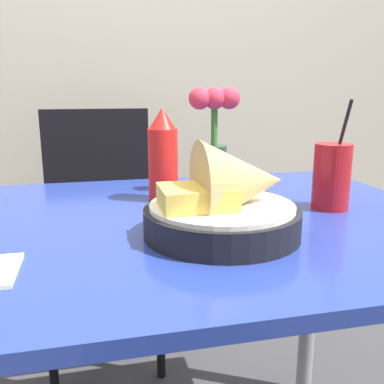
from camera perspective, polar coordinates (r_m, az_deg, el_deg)
wall_window at (r=2.10m, az=-9.93°, el=21.92°), size 7.00×0.06×2.60m
dining_table at (r=0.87m, az=-2.74°, el=-10.31°), size 1.12×0.78×0.74m
chair_far_window at (r=1.65m, az=-12.18°, el=-2.43°), size 0.40×0.40×0.92m
food_basket at (r=0.73m, az=4.86°, el=-1.42°), size 0.27×0.27×0.17m
ketchup_bottle at (r=0.96m, az=-3.90°, el=4.78°), size 0.07×0.07×0.21m
drink_cup at (r=0.94m, az=18.14°, el=1.73°), size 0.08×0.08×0.23m
flower_vase at (r=1.04m, az=2.97°, el=7.62°), size 0.12×0.06×0.25m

